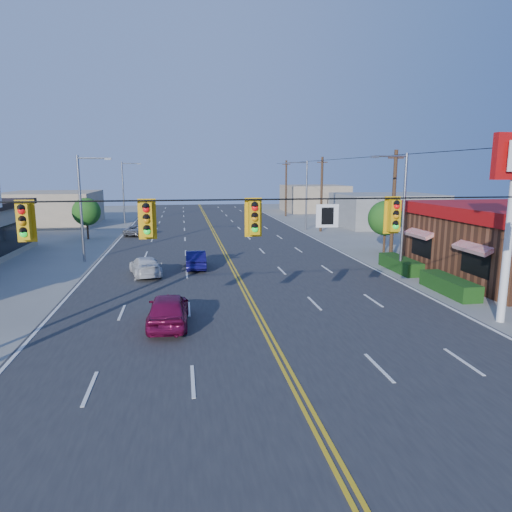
{
  "coord_description": "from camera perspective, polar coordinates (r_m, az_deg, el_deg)",
  "views": [
    {
      "loc": [
        -3.42,
        -14.17,
        6.89
      ],
      "look_at": [
        0.56,
        10.5,
        2.2
      ],
      "focal_mm": 32.0,
      "sensor_mm": 36.0,
      "label": 1
    }
  ],
  "objects": [
    {
      "name": "bld_west_far",
      "position": [
        64.52,
        -24.15,
        5.46
      ],
      "size": [
        11.0,
        12.0,
        4.2
      ],
      "primitive_type": "cube",
      "color": "tan",
      "rests_on": "ground"
    },
    {
      "name": "utility_pole_near",
      "position": [
        35.86,
        16.78,
        5.88
      ],
      "size": [
        0.28,
        0.28,
        8.4
      ],
      "primitive_type": "cylinder",
      "color": "#47301E",
      "rests_on": "ground"
    },
    {
      "name": "car_white",
      "position": [
        31.05,
        -13.67,
        -1.33
      ],
      "size": [
        2.63,
        4.53,
        1.23
      ],
      "primitive_type": "imported",
      "rotation": [
        0.0,
        0.0,
        3.37
      ],
      "color": "silver",
      "rests_on": "ground"
    },
    {
      "name": "car_blue",
      "position": [
        32.57,
        -7.55,
        -0.51
      ],
      "size": [
        1.38,
        3.93,
        1.29
      ],
      "primitive_type": "imported",
      "rotation": [
        0.0,
        0.0,
        3.14
      ],
      "color": "#100D4E",
      "rests_on": "ground"
    },
    {
      "name": "tree_kfc_rear",
      "position": [
        40.13,
        15.88,
        4.57
      ],
      "size": [
        2.94,
        2.94,
        4.41
      ],
      "color": "#47301E",
      "rests_on": "ground"
    },
    {
      "name": "car_silver",
      "position": [
        50.47,
        -14.39,
        3.11
      ],
      "size": [
        3.35,
        4.5,
        1.14
      ],
      "primitive_type": "imported",
      "rotation": [
        0.0,
        0.0,
        2.73
      ],
      "color": "#939297",
      "rests_on": "ground"
    },
    {
      "name": "streetlight_se",
      "position": [
        31.64,
        17.65,
        5.83
      ],
      "size": [
        2.55,
        0.25,
        8.0
      ],
      "color": "gray",
      "rests_on": "ground"
    },
    {
      "name": "tree_west",
      "position": [
        49.28,
        -20.43,
        5.2
      ],
      "size": [
        2.8,
        2.8,
        4.2
      ],
      "color": "#47301E",
      "rests_on": "ground"
    },
    {
      "name": "car_magenta",
      "position": [
        20.86,
        -10.91,
        -6.71
      ],
      "size": [
        1.9,
        4.42,
        1.49
      ],
      "primitive_type": "imported",
      "rotation": [
        0.0,
        0.0,
        3.11
      ],
      "color": "maroon",
      "rests_on": "ground"
    },
    {
      "name": "streetlight_ne",
      "position": [
        54.12,
        6.13,
        8.06
      ],
      "size": [
        2.55,
        0.25,
        8.0
      ],
      "color": "gray",
      "rests_on": "ground"
    },
    {
      "name": "streetlight_nw",
      "position": [
        62.65,
        -16.09,
        8.05
      ],
      "size": [
        2.55,
        0.25,
        8.0
      ],
      "color": "gray",
      "rests_on": "ground"
    },
    {
      "name": "streetlight_sw",
      "position": [
        36.99,
        -20.78,
        6.27
      ],
      "size": [
        2.55,
        0.25,
        8.0
      ],
      "color": "gray",
      "rests_on": "ground"
    },
    {
      "name": "utility_pole_far",
      "position": [
        69.99,
        3.77,
        8.41
      ],
      "size": [
        0.28,
        0.28,
        8.4
      ],
      "primitive_type": "cylinder",
      "color": "#47301E",
      "rests_on": "ground"
    },
    {
      "name": "signal_span",
      "position": [
        14.68,
        3.92,
        2.75
      ],
      "size": [
        24.32,
        0.34,
        9.0
      ],
      "color": "#47301E",
      "rests_on": "ground"
    },
    {
      "name": "bld_east_mid",
      "position": [
        60.04,
        15.99,
        5.56
      ],
      "size": [
        12.0,
        10.0,
        4.0
      ],
      "primitive_type": "cube",
      "color": "gray",
      "rests_on": "ground"
    },
    {
      "name": "ground",
      "position": [
        16.12,
        4.13,
        -14.71
      ],
      "size": [
        160.0,
        160.0,
        0.0
      ],
      "primitive_type": "plane",
      "color": "gray",
      "rests_on": "ground"
    },
    {
      "name": "bld_east_far",
      "position": [
        79.54,
        7.28,
        7.17
      ],
      "size": [
        10.0,
        10.0,
        4.4
      ],
      "primitive_type": "cube",
      "color": "tan",
      "rests_on": "ground"
    },
    {
      "name": "utility_pole_mid",
      "position": [
        52.61,
        8.19,
        7.6
      ],
      "size": [
        0.28,
        0.28,
        8.4
      ],
      "primitive_type": "cylinder",
      "color": "#47301E",
      "rests_on": "ground"
    },
    {
      "name": "road",
      "position": [
        35.02,
        -3.38,
        -0.68
      ],
      "size": [
        20.0,
        120.0,
        0.06
      ],
      "primitive_type": "cube",
      "color": "#2D2D30",
      "rests_on": "ground"
    }
  ]
}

